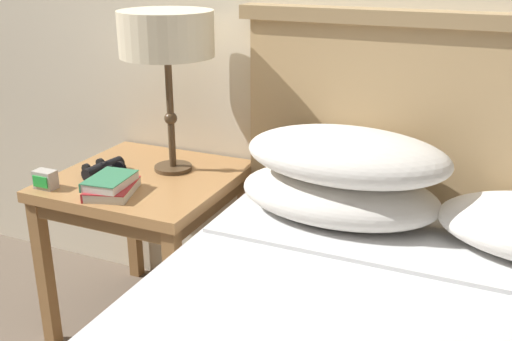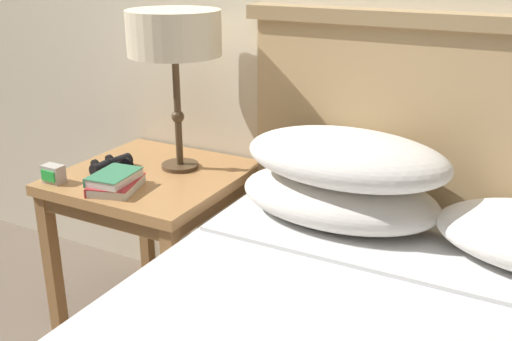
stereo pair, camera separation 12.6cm
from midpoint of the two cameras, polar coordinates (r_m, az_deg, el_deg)
nightstand at (r=2.10m, az=-12.05°, el=-2.45°), size 0.58×0.58×0.58m
table_lamp at (r=2.00m, az=-10.34°, el=12.33°), size 0.31×0.31×0.54m
book_on_nightstand at (r=1.94m, az=-15.42°, el=-1.75°), size 0.18×0.21×0.03m
book_stacked_on_top at (r=1.93m, az=-15.62°, el=-0.98°), size 0.14×0.18×0.03m
binoculars_pair at (r=2.11m, az=-15.96°, el=0.15°), size 0.15×0.16×0.05m
alarm_clock at (r=2.05m, az=-21.11°, el=-0.83°), size 0.07×0.05×0.06m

